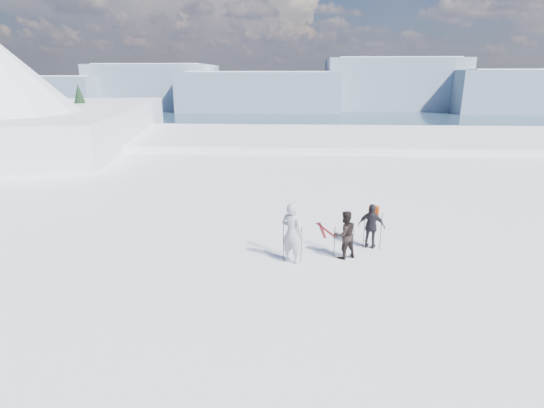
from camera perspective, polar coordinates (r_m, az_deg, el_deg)
The scene contains 9 objects.
lake_basin at distance 42.47m, azimuth 4.62°, elevation -0.03°, with size 820.00×820.00×71.62m.
far_mountain_range at distance 466.58m, azimuth 7.44°, elevation 15.28°, with size 770.00×110.00×53.00m.
near_ridge at distance 48.34m, azimuth -28.65°, elevation 3.72°, with size 31.37×35.68×25.62m.
skier_grey at distance 13.77m, azimuth 2.67°, elevation -3.87°, with size 0.74×0.48×2.02m, color #969CA3.
skier_dark at distance 14.31m, azimuth 9.74°, elevation -4.09°, with size 0.80×0.62×1.65m, color black.
skier_pack at distance 15.32m, azimuth 13.24°, elevation -2.93°, with size 0.95×0.40×1.62m, color black.
backpack at distance 15.24m, azimuth 13.69°, elevation 1.08°, with size 0.35×0.19×0.48m, color #B94111.
ski_poles at distance 14.46m, azimuth 8.75°, elevation -4.62°, with size 3.39×1.30×1.35m.
skis_loose at distance 16.98m, azimuth 7.00°, elevation -3.46°, with size 0.73×1.70×0.03m.
Camera 1 is at (-1.00, -10.60, 5.92)m, focal length 28.00 mm.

